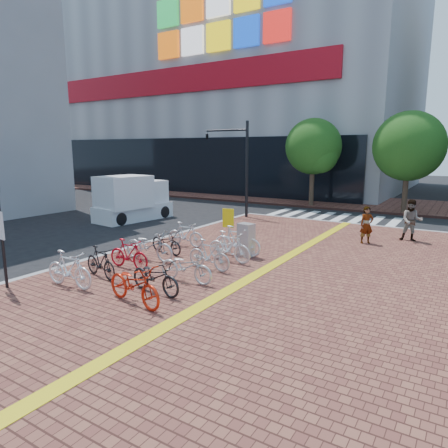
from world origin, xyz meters
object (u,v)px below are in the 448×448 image
Objects in this scene: bike_10 at (229,247)px; bike_11 at (237,241)px; bike_4 at (166,242)px; bike_8 at (186,266)px; bike_3 at (149,245)px; bike_6 at (134,284)px; bike_5 at (185,234)px; bike_2 at (129,254)px; bike_9 at (209,255)px; traffic_light_pole at (228,151)px; bike_1 at (100,262)px; bike_0 at (69,269)px; yellow_sign at (229,222)px; pedestrian_a at (367,225)px; box_truck at (132,199)px; bike_7 at (155,276)px; pedestrian_b at (412,221)px; utility_box at (246,240)px.

bike_11 reaches higher than bike_10.
bike_4 is 0.92× the size of bike_8.
bike_3 is 1.01× the size of bike_6.
bike_5 is 6.14m from bike_6.
bike_2 is at bearing -177.95° from bike_3.
bike_9 is (-0.11, 1.37, 0.03)m from bike_8.
bike_10 is at bearing 9.41° from bike_6.
bike_1 is at bearing -76.83° from traffic_light_pole.
bike_1 is 0.81× the size of bike_6.
bike_10 reaches higher than bike_0.
bike_9 is (2.53, -0.88, 0.06)m from bike_4.
bike_9 is 2.53m from yellow_sign.
bike_0 is 1.14× the size of pedestrian_a.
bike_1 is 0.98× the size of bike_4.
bike_3 is at bearing -41.85° from box_truck.
bike_4 is 4.24m from bike_7.
bike_3 is 3.19m from bike_11.
box_truck reaches higher than bike_9.
bike_11 is 9.79m from traffic_light_pole.
box_truck reaches higher than bike_4.
pedestrian_b is at bearing -23.39° from bike_1.
yellow_sign reaches higher than bike_6.
bike_7 is 1.16× the size of pedestrian_a.
bike_8 is 1.38m from bike_9.
pedestrian_b is (4.89, 9.35, 0.42)m from bike_8.
bike_9 is 0.93× the size of bike_10.
bike_2 is 3.96m from bike_11.
bike_1 is at bearing -159.23° from pedestrian_a.
bike_7 is (-0.09, 0.89, -0.05)m from bike_6.
bike_4 is 2.61m from bike_10.
box_truck is at bearing -139.41° from traffic_light_pole.
bike_4 is 8.67m from box_truck.
bike_9 is 0.93× the size of pedestrian_b.
traffic_light_pole is at bearing 14.42° from bike_5.
traffic_light_pole reaches higher than yellow_sign.
bike_8 is 0.97× the size of bike_11.
yellow_sign is at bearing -58.51° from traffic_light_pole.
bike_3 is (-0.09, 2.26, 0.04)m from bike_1.
traffic_light_pole is (-2.67, 8.84, 3.32)m from bike_4.
bike_6 is at bearing -168.07° from bike_7.
bike_8 is at bearing -146.94° from bike_5.
yellow_sign is (-0.65, 4.90, 0.68)m from bike_7.
bike_0 is 1.08m from bike_1.
bike_6 is at bearing -147.51° from bike_3.
bike_4 is 1.36× the size of utility_box.
pedestrian_a is at bearing -14.74° from bike_7.
bike_6 is 1.08× the size of bike_11.
bike_4 is at bearing -1.09° from bike_0.
pedestrian_a is (3.48, 6.54, 0.28)m from bike_9.
pedestrian_a reaches higher than bike_3.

